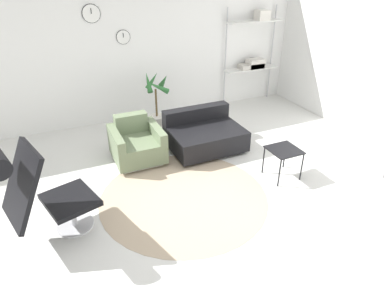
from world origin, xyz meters
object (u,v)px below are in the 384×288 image
object	(u,v)px
armchair_red	(137,145)
shelf_unit	(255,50)
couch_low	(204,135)
lounge_chair	(31,184)
side_table	(284,152)
potted_plant	(157,107)

from	to	relation	value
armchair_red	shelf_unit	xyz separation A→B (m)	(3.05, 1.46, 0.90)
couch_low	shelf_unit	distance (m)	2.63
lounge_chair	side_table	bearing A→B (deg)	73.23
couch_low	armchair_red	bearing A→B (deg)	-4.63
couch_low	shelf_unit	size ratio (longest dim) A/B	0.59
lounge_chair	side_table	distance (m)	3.29
side_table	potted_plant	distance (m)	2.59
side_table	armchair_red	bearing A→B (deg)	143.31
couch_low	shelf_unit	world-z (taller)	shelf_unit
armchair_red	side_table	world-z (taller)	armchair_red
lounge_chair	shelf_unit	world-z (taller)	shelf_unit
lounge_chair	potted_plant	world-z (taller)	lounge_chair
armchair_red	side_table	xyz separation A→B (m)	(1.80, -1.34, 0.14)
lounge_chair	shelf_unit	xyz separation A→B (m)	(4.52, 2.79, 0.40)
potted_plant	shelf_unit	bearing A→B (deg)	10.97
armchair_red	side_table	bearing A→B (deg)	143.21
armchair_red	potted_plant	xyz separation A→B (m)	(0.68, 1.00, 0.16)
lounge_chair	side_table	xyz separation A→B (m)	(3.27, -0.01, -0.36)
couch_low	potted_plant	xyz separation A→B (m)	(-0.46, 1.08, 0.19)
shelf_unit	armchair_red	bearing A→B (deg)	-154.45
couch_low	side_table	xyz separation A→B (m)	(0.66, -1.26, 0.17)
lounge_chair	shelf_unit	size ratio (longest dim) A/B	0.63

